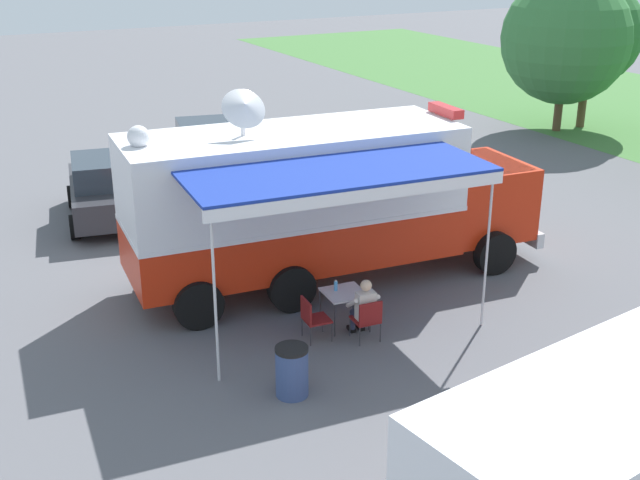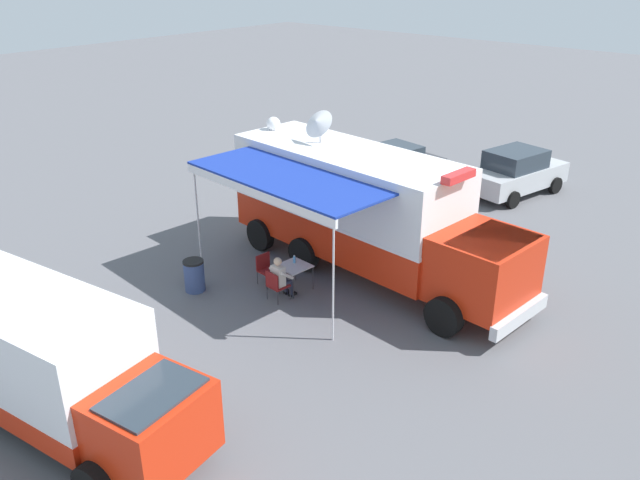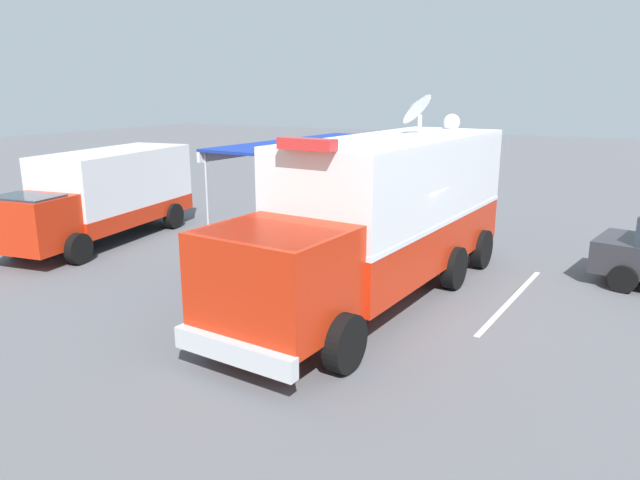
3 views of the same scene
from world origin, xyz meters
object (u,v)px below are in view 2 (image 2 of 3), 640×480
at_px(water_bottle, 294,259).
at_px(car_far_corner, 392,168).
at_px(folding_chair_at_table, 275,284).
at_px(trash_bin, 194,275).
at_px(seated_responder, 281,277).
at_px(support_truck, 45,361).
at_px(command_truck, 365,209).
at_px(folding_chair_beside_table, 266,267).
at_px(car_behind_truck, 516,172).
at_px(folding_table, 294,268).

height_order(water_bottle, car_far_corner, car_far_corner).
xyz_separation_m(folding_chair_at_table, trash_bin, (1.05, -2.11, -0.06)).
bearing_deg(seated_responder, water_bottle, -165.16).
relative_size(seated_responder, support_truck, 0.18).
xyz_separation_m(command_truck, support_truck, (9.35, -0.64, -0.56)).
height_order(folding_chair_at_table, support_truck, support_truck).
bearing_deg(seated_responder, trash_bin, -59.74).
xyz_separation_m(folding_chair_beside_table, trash_bin, (1.59, -1.19, -0.06)).
xyz_separation_m(folding_chair_beside_table, car_far_corner, (-8.73, -1.84, 0.37)).
bearing_deg(seated_responder, folding_chair_at_table, -4.48).
distance_m(folding_chair_at_table, car_far_corner, 9.68).
distance_m(seated_responder, car_behind_truck, 11.86).
distance_m(folding_table, folding_chair_beside_table, 0.90).
bearing_deg(car_far_corner, command_truck, 28.63).
distance_m(water_bottle, seated_responder, 0.80).
bearing_deg(command_truck, car_far_corner, -151.37).
height_order(folding_chair_beside_table, car_behind_truck, car_behind_truck).
xyz_separation_m(water_bottle, folding_chair_beside_table, (0.40, -0.73, -0.32)).
relative_size(water_bottle, car_behind_truck, 0.05).
height_order(seated_responder, car_far_corner, car_far_corner).
relative_size(folding_chair_beside_table, seated_responder, 0.70).
height_order(folding_table, seated_responder, seated_responder).
distance_m(folding_chair_beside_table, support_truck, 7.02).
distance_m(folding_table, car_behind_truck, 11.26).
relative_size(command_truck, trash_bin, 10.61).
xyz_separation_m(water_bottle, car_behind_truck, (-11.06, 1.26, 0.05)).
distance_m(command_truck, water_bottle, 2.49).
distance_m(seated_responder, support_truck, 6.59).
xyz_separation_m(folding_table, water_bottle, (-0.14, -0.12, 0.16)).
relative_size(command_truck, folding_table, 11.22).
distance_m(command_truck, support_truck, 9.39).
height_order(command_truck, seated_responder, command_truck).
height_order(seated_responder, trash_bin, seated_responder).
distance_m(command_truck, folding_chair_at_table, 3.39).
bearing_deg(command_truck, car_behind_truck, 177.46).
height_order(water_bottle, trash_bin, water_bottle).
relative_size(seated_responder, car_far_corner, 0.28).
relative_size(folding_table, support_truck, 0.12).
bearing_deg(folding_table, car_far_corner, -162.42).
xyz_separation_m(seated_responder, support_truck, (6.54, 0.02, 0.73)).
distance_m(trash_bin, car_behind_truck, 13.44).
distance_m(seated_responder, car_far_corner, 9.50).
height_order(folding_table, folding_chair_beside_table, folding_chair_beside_table).
bearing_deg(command_truck, support_truck, -3.90).
distance_m(command_truck, seated_responder, 3.16).
relative_size(seated_responder, car_behind_truck, 0.28).
relative_size(water_bottle, seated_responder, 0.18).
bearing_deg(support_truck, folding_table, -179.18).
bearing_deg(support_truck, water_bottle, -178.28).
distance_m(folding_table, water_bottle, 0.25).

